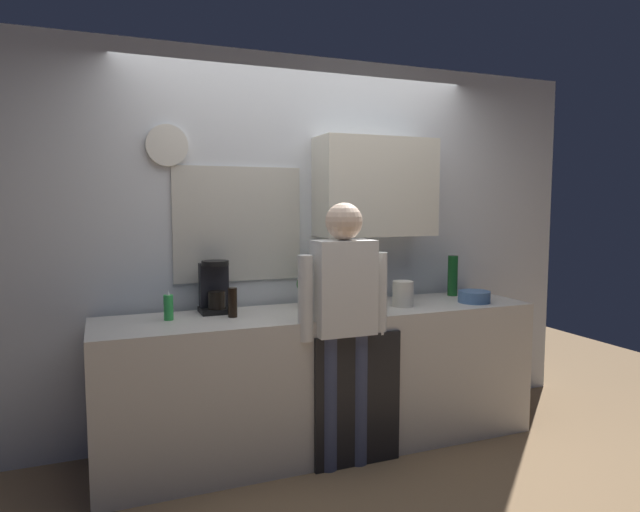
{
  "coord_description": "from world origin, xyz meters",
  "views": [
    {
      "loc": [
        -1.33,
        -2.95,
        1.6
      ],
      "look_at": [
        -0.05,
        0.25,
        1.27
      ],
      "focal_mm": 30.98,
      "sensor_mm": 36.0,
      "label": 1
    }
  ],
  "objects_px": {
    "person_at_sink": "(344,313)",
    "mixing_bowl": "(474,297)",
    "bottle_olive_oil": "(350,290)",
    "dish_soap": "(168,307)",
    "bottle_green_wine": "(453,276)",
    "coffee_maker": "(215,289)",
    "cup_yellow_cup": "(338,301)",
    "storage_canister": "(403,294)",
    "bottle_dark_sauce": "(233,302)",
    "potted_plant": "(308,287)"
  },
  "relations": [
    {
      "from": "person_at_sink",
      "to": "mixing_bowl",
      "type": "bearing_deg",
      "value": -1.26
    },
    {
      "from": "bottle_olive_oil",
      "to": "dish_soap",
      "type": "height_order",
      "value": "bottle_olive_oil"
    },
    {
      "from": "dish_soap",
      "to": "bottle_green_wine",
      "type": "bearing_deg",
      "value": 2.94
    },
    {
      "from": "coffee_maker",
      "to": "dish_soap",
      "type": "relative_size",
      "value": 1.83
    },
    {
      "from": "cup_yellow_cup",
      "to": "storage_canister",
      "type": "height_order",
      "value": "storage_canister"
    },
    {
      "from": "bottle_dark_sauce",
      "to": "mixing_bowl",
      "type": "distance_m",
      "value": 1.68
    },
    {
      "from": "potted_plant",
      "to": "dish_soap",
      "type": "distance_m",
      "value": 0.92
    },
    {
      "from": "potted_plant",
      "to": "dish_soap",
      "type": "bearing_deg",
      "value": -174.86
    },
    {
      "from": "bottle_dark_sauce",
      "to": "dish_soap",
      "type": "bearing_deg",
      "value": 170.92
    },
    {
      "from": "dish_soap",
      "to": "bottle_dark_sauce",
      "type": "bearing_deg",
      "value": -9.08
    },
    {
      "from": "cup_yellow_cup",
      "to": "bottle_olive_oil",
      "type": "bearing_deg",
      "value": -69.1
    },
    {
      "from": "bottle_dark_sauce",
      "to": "storage_canister",
      "type": "height_order",
      "value": "bottle_dark_sauce"
    },
    {
      "from": "coffee_maker",
      "to": "cup_yellow_cup",
      "type": "relative_size",
      "value": 3.88
    },
    {
      "from": "bottle_green_wine",
      "to": "bottle_dark_sauce",
      "type": "height_order",
      "value": "bottle_green_wine"
    },
    {
      "from": "coffee_maker",
      "to": "mixing_bowl",
      "type": "height_order",
      "value": "coffee_maker"
    },
    {
      "from": "bottle_dark_sauce",
      "to": "person_at_sink",
      "type": "xyz_separation_m",
      "value": [
        0.6,
        -0.31,
        -0.05
      ]
    },
    {
      "from": "bottle_green_wine",
      "to": "mixing_bowl",
      "type": "bearing_deg",
      "value": -95.64
    },
    {
      "from": "potted_plant",
      "to": "cup_yellow_cup",
      "type": "bearing_deg",
      "value": -21.52
    },
    {
      "from": "bottle_olive_oil",
      "to": "storage_canister",
      "type": "bearing_deg",
      "value": -5.79
    },
    {
      "from": "coffee_maker",
      "to": "bottle_green_wine",
      "type": "bearing_deg",
      "value": -1.21
    },
    {
      "from": "storage_canister",
      "to": "person_at_sink",
      "type": "height_order",
      "value": "person_at_sink"
    },
    {
      "from": "bottle_olive_oil",
      "to": "bottle_dark_sauce",
      "type": "distance_m",
      "value": 0.77
    },
    {
      "from": "bottle_green_wine",
      "to": "dish_soap",
      "type": "bearing_deg",
      "value": -177.06
    },
    {
      "from": "bottle_green_wine",
      "to": "mixing_bowl",
      "type": "xyz_separation_m",
      "value": [
        -0.03,
        -0.3,
        -0.11
      ]
    },
    {
      "from": "coffee_maker",
      "to": "storage_canister",
      "type": "distance_m",
      "value": 1.24
    },
    {
      "from": "cup_yellow_cup",
      "to": "potted_plant",
      "type": "relative_size",
      "value": 0.37
    },
    {
      "from": "cup_yellow_cup",
      "to": "storage_canister",
      "type": "distance_m",
      "value": 0.44
    },
    {
      "from": "bottle_olive_oil",
      "to": "cup_yellow_cup",
      "type": "distance_m",
      "value": 0.14
    },
    {
      "from": "bottle_dark_sauce",
      "to": "storage_canister",
      "type": "xyz_separation_m",
      "value": [
        1.14,
        -0.07,
        -0.01
      ]
    },
    {
      "from": "bottle_olive_oil",
      "to": "person_at_sink",
      "type": "height_order",
      "value": "person_at_sink"
    },
    {
      "from": "coffee_maker",
      "to": "storage_canister",
      "type": "relative_size",
      "value": 1.94
    },
    {
      "from": "bottle_olive_oil",
      "to": "mixing_bowl",
      "type": "xyz_separation_m",
      "value": [
        0.91,
        -0.1,
        -0.08
      ]
    },
    {
      "from": "cup_yellow_cup",
      "to": "person_at_sink",
      "type": "xyz_separation_m",
      "value": [
        -0.13,
        -0.38,
        -0.0
      ]
    },
    {
      "from": "bottle_dark_sauce",
      "to": "cup_yellow_cup",
      "type": "xyz_separation_m",
      "value": [
        0.73,
        0.07,
        -0.05
      ]
    },
    {
      "from": "storage_canister",
      "to": "bottle_green_wine",
      "type": "bearing_deg",
      "value": 23.04
    },
    {
      "from": "potted_plant",
      "to": "person_at_sink",
      "type": "relative_size",
      "value": 0.14
    },
    {
      "from": "cup_yellow_cup",
      "to": "potted_plant",
      "type": "distance_m",
      "value": 0.22
    },
    {
      "from": "mixing_bowl",
      "to": "storage_canister",
      "type": "xyz_separation_m",
      "value": [
        -0.53,
        0.06,
        0.04
      ]
    },
    {
      "from": "person_at_sink",
      "to": "bottle_green_wine",
      "type": "bearing_deg",
      "value": 12.62
    },
    {
      "from": "bottle_green_wine",
      "to": "potted_plant",
      "type": "relative_size",
      "value": 1.3
    },
    {
      "from": "bottle_green_wine",
      "to": "potted_plant",
      "type": "xyz_separation_m",
      "value": [
        -1.16,
        -0.02,
        -0.02
      ]
    },
    {
      "from": "mixing_bowl",
      "to": "storage_canister",
      "type": "bearing_deg",
      "value": 173.76
    },
    {
      "from": "bottle_green_wine",
      "to": "dish_soap",
      "type": "xyz_separation_m",
      "value": [
        -2.07,
        -0.11,
        -0.07
      ]
    },
    {
      "from": "coffee_maker",
      "to": "person_at_sink",
      "type": "height_order",
      "value": "person_at_sink"
    },
    {
      "from": "bottle_olive_oil",
      "to": "bottle_green_wine",
      "type": "bearing_deg",
      "value": 12.18
    },
    {
      "from": "mixing_bowl",
      "to": "bottle_olive_oil",
      "type": "bearing_deg",
      "value": 173.95
    },
    {
      "from": "mixing_bowl",
      "to": "storage_canister",
      "type": "height_order",
      "value": "storage_canister"
    },
    {
      "from": "potted_plant",
      "to": "bottle_green_wine",
      "type": "bearing_deg",
      "value": 1.22
    },
    {
      "from": "cup_yellow_cup",
      "to": "potted_plant",
      "type": "height_order",
      "value": "potted_plant"
    },
    {
      "from": "dish_soap",
      "to": "person_at_sink",
      "type": "relative_size",
      "value": 0.11
    }
  ]
}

